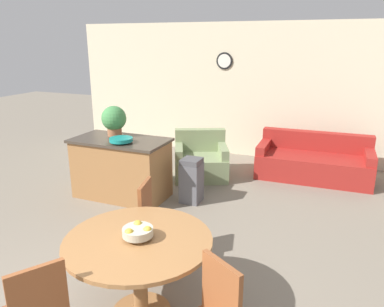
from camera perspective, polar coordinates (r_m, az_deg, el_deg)
name	(u,v)px	position (r m, az deg, el deg)	size (l,w,h in m)	color
wall_back	(254,91)	(7.76, 9.44, 9.31)	(8.00, 0.09, 2.70)	beige
dining_table	(139,257)	(3.32, -8.09, -15.29)	(1.25, 1.25, 0.76)	#9E6B3D
dining_chair_far_side	(156,220)	(4.10, -5.50, -10.02)	(0.50, 0.50, 0.92)	brown
fruit_bowl	(138,231)	(3.20, -8.25, -11.67)	(0.26, 0.26, 0.12)	#B7B29E
kitchen_island	(122,168)	(5.86, -10.68, -2.17)	(1.45, 0.78, 0.92)	#9E6B3D
teal_bowl	(121,140)	(5.50, -10.77, 2.08)	(0.34, 0.34, 0.08)	teal
potted_plant	(114,120)	(5.91, -11.81, 5.08)	(0.38, 0.38, 0.46)	#A36642
trash_bin	(191,180)	(5.61, -0.08, -4.13)	(0.29, 0.31, 0.68)	#56565B
couch	(314,163)	(6.96, 18.04, -1.32)	(1.95, 0.98, 0.76)	maroon
armchair	(201,161)	(6.66, 1.35, -1.21)	(1.17, 1.12, 0.80)	gray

